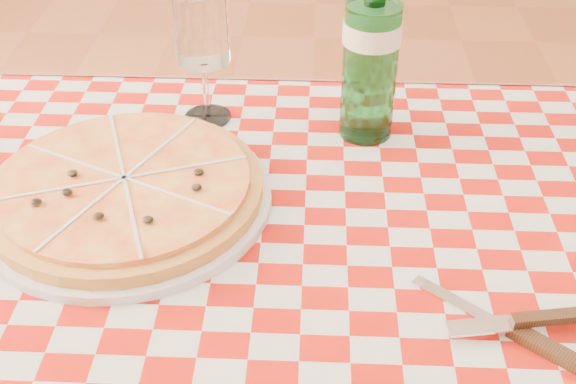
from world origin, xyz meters
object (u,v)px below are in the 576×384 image
at_px(dining_table, 302,322).
at_px(pizza_plate, 126,187).
at_px(wine_glass, 203,58).
at_px(water_bottle, 372,42).

xyz_separation_m(dining_table, pizza_plate, (-0.23, 0.11, 0.12)).
distance_m(dining_table, wine_glass, 0.41).
bearing_deg(water_bottle, dining_table, -106.09).
distance_m(dining_table, pizza_plate, 0.28).
bearing_deg(dining_table, pizza_plate, 154.82).
relative_size(pizza_plate, wine_glass, 1.86).
xyz_separation_m(pizza_plate, wine_glass, (0.08, 0.21, 0.08)).
bearing_deg(pizza_plate, dining_table, -25.18).
xyz_separation_m(dining_table, wine_glass, (-0.15, 0.32, 0.20)).
distance_m(water_bottle, wine_glass, 0.24).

